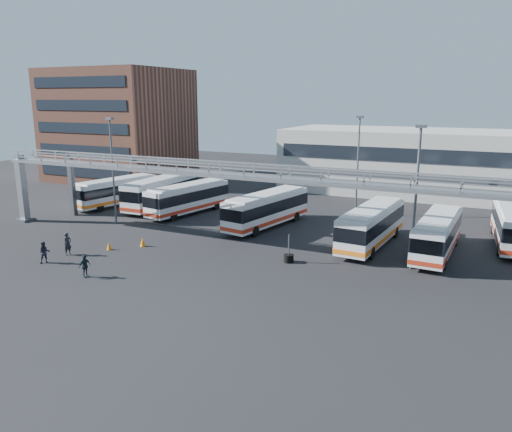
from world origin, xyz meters
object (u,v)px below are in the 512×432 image
at_px(bus_1, 161,191).
at_px(bus_2, 188,197).
at_px(light_pole_back, 358,160).
at_px(bus_4, 267,208).
at_px(pedestrian_d, 85,266).
at_px(cone_right, 143,242).
at_px(pedestrian_a, 68,244).
at_px(bus_6, 372,224).
at_px(bus_7, 437,234).
at_px(light_pole_left, 113,165).
at_px(bus_0, 117,191).
at_px(pedestrian_b, 44,253).
at_px(cone_left, 109,246).
at_px(tire_stack, 289,257).
at_px(light_pole_mid, 416,190).

relative_size(bus_1, bus_2, 1.05).
height_order(light_pole_back, bus_2, light_pole_back).
height_order(bus_4, pedestrian_d, bus_4).
relative_size(bus_2, cone_right, 14.36).
xyz_separation_m(light_pole_back, bus_1, (-20.39, -6.04, -3.84)).
xyz_separation_m(pedestrian_a, pedestrian_d, (4.86, -3.18, -0.11)).
xyz_separation_m(light_pole_back, bus_6, (4.08, -10.57, -3.89)).
distance_m(bus_6, pedestrian_d, 22.52).
height_order(bus_4, bus_7, bus_4).
bearing_deg(light_pole_left, bus_0, 129.82).
xyz_separation_m(pedestrian_a, pedestrian_b, (-0.02, -2.23, -0.08)).
relative_size(bus_0, bus_2, 0.98).
xyz_separation_m(light_pole_back, bus_2, (-16.05, -7.27, -3.97)).
distance_m(bus_4, cone_right, 12.27).
bearing_deg(bus_6, cone_left, -146.99).
height_order(cone_right, tire_stack, tire_stack).
height_order(pedestrian_d, tire_stack, tire_stack).
height_order(pedestrian_b, tire_stack, tire_stack).
distance_m(bus_1, pedestrian_d, 22.26).
xyz_separation_m(light_pole_mid, bus_2, (-24.05, 7.73, -3.97)).
bearing_deg(light_pole_back, bus_1, -163.50).
xyz_separation_m(bus_0, pedestrian_b, (8.92, -18.28, -0.91)).
height_order(light_pole_mid, bus_0, light_pole_mid).
relative_size(light_pole_mid, light_pole_back, 1.00).
height_order(light_pole_back, bus_7, light_pole_back).
height_order(light_pole_left, bus_2, light_pole_left).
xyz_separation_m(bus_1, cone_right, (7.53, -12.93, -1.51)).
relative_size(bus_2, cone_left, 16.91).
bearing_deg(pedestrian_a, bus_0, 33.71).
xyz_separation_m(light_pole_left, bus_6, (24.08, 3.43, -3.89)).
distance_m(pedestrian_b, tire_stack, 18.12).
distance_m(light_pole_mid, tire_stack, 10.32).
bearing_deg(tire_stack, pedestrian_a, -160.10).
height_order(light_pole_back, cone_right, light_pole_back).
distance_m(light_pole_back, tire_stack, 18.31).
distance_m(bus_0, bus_2, 9.53).
xyz_separation_m(bus_0, bus_2, (9.53, 0.03, 0.03)).
relative_size(light_pole_left, pedestrian_b, 6.20).
relative_size(bus_7, pedestrian_a, 5.77).
xyz_separation_m(bus_6, cone_left, (-18.78, -10.35, -1.52)).
xyz_separation_m(light_pole_left, light_pole_back, (20.00, 14.00, 0.00)).
relative_size(bus_0, cone_left, 16.64).
bearing_deg(light_pole_left, light_pole_back, 34.99).
bearing_deg(light_pole_mid, light_pole_back, 118.07).
bearing_deg(tire_stack, pedestrian_b, -153.49).
bearing_deg(light_pole_back, bus_6, -68.92).
height_order(pedestrian_a, pedestrian_d, pedestrian_a).
height_order(light_pole_back, bus_6, light_pole_back).
distance_m(light_pole_left, bus_4, 15.22).
height_order(light_pole_left, bus_4, light_pole_left).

